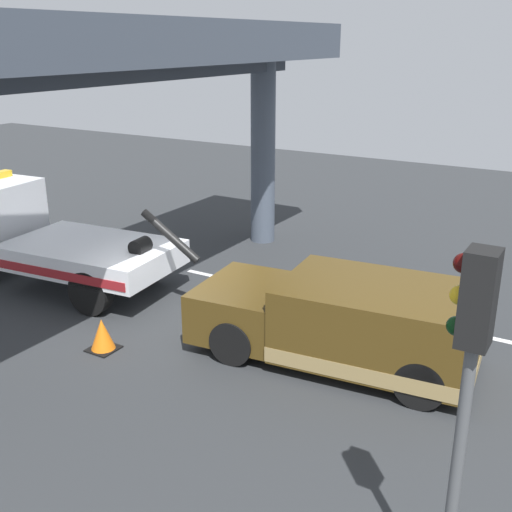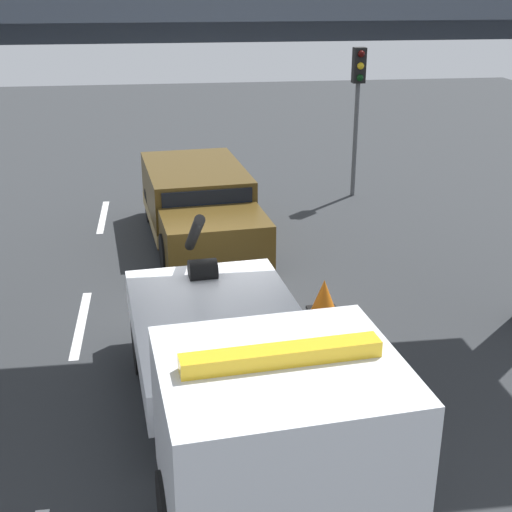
# 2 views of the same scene
# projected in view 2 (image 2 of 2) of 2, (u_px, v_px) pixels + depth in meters

# --- Properties ---
(ground_plane) EXTENTS (60.00, 40.00, 0.10)m
(ground_plane) POSITION_uv_depth(u_px,v_px,m) (215.00, 318.00, 12.70)
(ground_plane) COLOR #2D3033
(lane_stripe_west) EXTENTS (2.60, 0.16, 0.01)m
(lane_stripe_west) POSITION_uv_depth(u_px,v_px,m) (103.00, 217.00, 17.91)
(lane_stripe_west) COLOR silver
(lane_stripe_west) RESTS_ON ground
(lane_stripe_mid) EXTENTS (2.60, 0.16, 0.01)m
(lane_stripe_mid) POSITION_uv_depth(u_px,v_px,m) (81.00, 324.00, 12.38)
(lane_stripe_mid) COLOR silver
(lane_stripe_mid) RESTS_ON ground
(tow_truck_white) EXTENTS (7.34, 2.95, 2.46)m
(tow_truck_white) POSITION_uv_depth(u_px,v_px,m) (249.00, 385.00, 8.28)
(tow_truck_white) COLOR white
(tow_truck_white) RESTS_ON ground
(towed_van_green) EXTENTS (5.38, 2.66, 1.58)m
(towed_van_green) POSITION_uv_depth(u_px,v_px,m) (199.00, 207.00, 16.13)
(towed_van_green) COLOR #4C3814
(towed_van_green) RESTS_ON ground
(overpass_structure) EXTENTS (3.60, 13.16, 6.03)m
(overpass_structure) POSITION_uv_depth(u_px,v_px,m) (212.00, 8.00, 9.85)
(overpass_structure) COLOR #4C5666
(overpass_structure) RESTS_ON ground
(traffic_light_near) EXTENTS (0.39, 0.32, 3.98)m
(traffic_light_near) POSITION_uv_depth(u_px,v_px,m) (358.00, 89.00, 18.59)
(traffic_light_near) COLOR #515456
(traffic_light_near) RESTS_ON ground
(traffic_cone_orange) EXTENTS (0.54, 0.54, 0.64)m
(traffic_cone_orange) POSITION_uv_depth(u_px,v_px,m) (324.00, 297.00, 12.69)
(traffic_cone_orange) COLOR orange
(traffic_cone_orange) RESTS_ON ground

